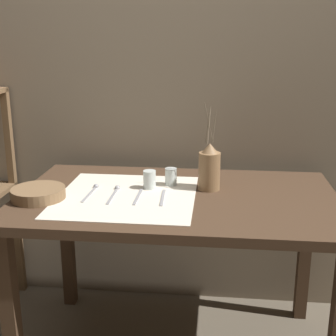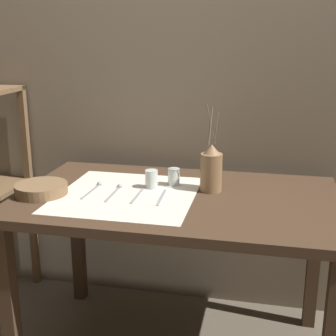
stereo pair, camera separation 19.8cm
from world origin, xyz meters
The scene contains 11 objects.
stone_wall_back centered at (0.00, 0.53, 1.20)m, with size 7.00×0.06×2.40m.
wooden_table centered at (0.00, 0.00, 0.69)m, with size 1.37×0.83×0.78m.
linen_cloth centered at (-0.21, -0.04, 0.79)m, with size 0.58×0.60×0.00m.
pitcher_with_flowers centered at (0.13, 0.09, 0.88)m, with size 0.10×0.10×0.38m.
wooden_bowl centered at (-0.57, -0.11, 0.81)m, with size 0.22×0.22×0.05m.
glass_tumbler_near centered at (-0.13, 0.07, 0.83)m, with size 0.06×0.06×0.08m.
glass_tumbler_far centered at (-0.04, 0.13, 0.83)m, with size 0.05×0.05×0.08m.
spoon_inner centered at (-0.37, 0.01, 0.79)m, with size 0.02×0.21×0.02m.
spoon_outer centered at (-0.27, 0.00, 0.79)m, with size 0.02×0.21×0.02m.
knife_center centered at (-0.16, -0.05, 0.79)m, with size 0.01×0.20×0.00m.
fork_outer centered at (-0.06, -0.05, 0.79)m, with size 0.02×0.20×0.00m.
Camera 1 is at (0.17, -1.89, 1.45)m, focal length 50.00 mm.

